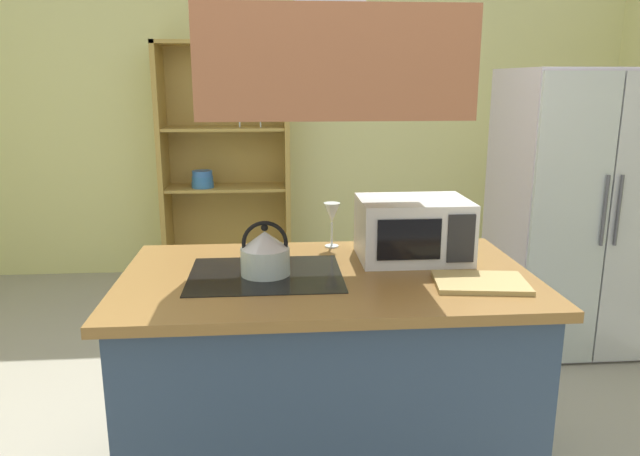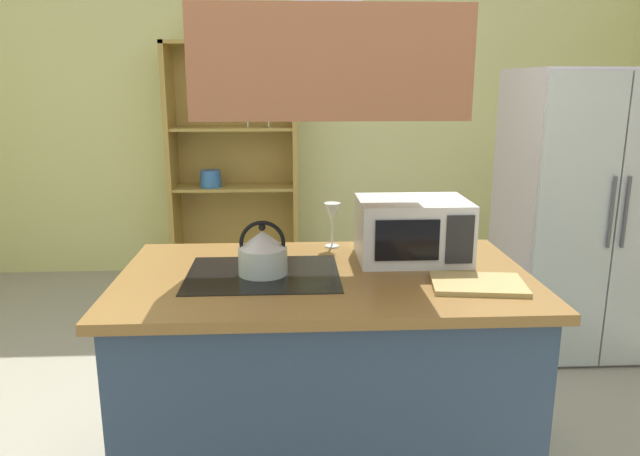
% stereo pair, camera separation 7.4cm
% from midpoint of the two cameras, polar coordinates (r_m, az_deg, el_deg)
% --- Properties ---
extents(wall_back, '(6.00, 0.12, 2.70)m').
position_cam_midpoint_polar(wall_back, '(5.24, -4.17, 10.57)').
color(wall_back, '#D8D587').
rests_on(wall_back, ground).
extents(kitchen_island, '(1.63, 0.96, 0.90)m').
position_cam_midpoint_polar(kitchen_island, '(2.57, -0.20, -13.84)').
color(kitchen_island, '#2D3E55').
rests_on(kitchen_island, ground).
extents(range_hood, '(0.90, 0.70, 1.18)m').
position_cam_midpoint_polar(range_hood, '(2.28, -0.23, 17.75)').
color(range_hood, '#965534').
extents(refrigerator, '(0.90, 0.78, 1.72)m').
position_cam_midpoint_polar(refrigerator, '(4.04, 22.62, 1.51)').
color(refrigerator, '#C1B5C2').
rests_on(refrigerator, ground).
extents(dish_cabinet, '(1.05, 0.40, 1.95)m').
position_cam_midpoint_polar(dish_cabinet, '(5.10, -9.32, 4.85)').
color(dish_cabinet, '#AB893E').
rests_on(dish_cabinet, ground).
extents(kettle, '(0.19, 0.19, 0.22)m').
position_cam_midpoint_polar(kettle, '(2.36, -6.13, -2.34)').
color(kettle, '#B3C1BC').
rests_on(kettle, kitchen_island).
extents(cutting_board, '(0.37, 0.28, 0.02)m').
position_cam_midpoint_polar(cutting_board, '(2.33, 14.12, -5.04)').
color(cutting_board, '#A78D4F').
rests_on(cutting_board, kitchen_island).
extents(microwave, '(0.46, 0.35, 0.26)m').
position_cam_midpoint_polar(microwave, '(2.58, 8.02, -0.11)').
color(microwave, silver).
rests_on(microwave, kitchen_island).
extents(wine_glass_on_counter, '(0.08, 0.08, 0.21)m').
position_cam_midpoint_polar(wine_glass_on_counter, '(2.73, 0.36, 1.28)').
color(wine_glass_on_counter, silver).
rests_on(wine_glass_on_counter, kitchen_island).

